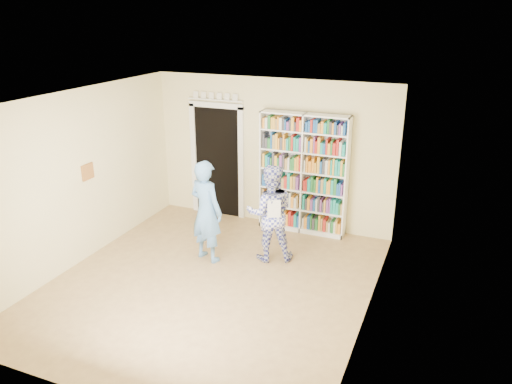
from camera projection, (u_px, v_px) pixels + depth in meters
floor at (211, 284)px, 7.34m from camera, size 5.00×5.00×0.00m
ceiling at (205, 100)px, 6.42m from camera, size 5.00×5.00×0.00m
wall_back at (272, 153)px, 9.05m from camera, size 4.50×0.00×4.50m
wall_left at (78, 178)px, 7.68m from camera, size 0.00×5.00×5.00m
wall_right at (372, 223)px, 6.08m from camera, size 0.00×5.00×5.00m
bookshelf at (303, 173)px, 8.77m from camera, size 1.57×0.29×2.15m
doorway at (217, 156)px, 9.48m from camera, size 1.10×0.08×2.43m
wall_art at (88, 172)px, 7.83m from camera, size 0.03×0.25×0.25m
man_blue at (206, 211)px, 7.81m from camera, size 0.69×0.55×1.65m
man_plaid at (270, 213)px, 7.83m from camera, size 0.95×0.86×1.58m
paper_sheet at (274, 209)px, 7.54m from camera, size 0.18×0.10×0.28m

